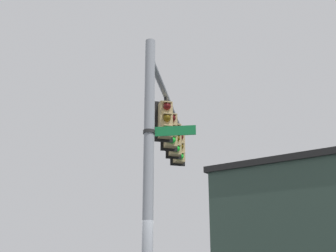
{
  "coord_description": "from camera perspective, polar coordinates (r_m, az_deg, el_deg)",
  "views": [
    {
      "loc": [
        2.13,
        9.06,
        1.55
      ],
      "look_at": [
        -1.18,
        -2.57,
        5.54
      ],
      "focal_mm": 45.9,
      "sensor_mm": 36.0,
      "label": 1
    }
  ],
  "objects": [
    {
      "name": "traffic_light_nearest_pole",
      "position": [
        12.24,
        -0.34,
        0.86
      ],
      "size": [
        0.54,
        0.49,
        1.31
      ],
      "color": "black"
    },
    {
      "name": "storefront_building",
      "position": [
        21.41,
        20.84,
        -12.89
      ],
      "size": [
        10.79,
        11.32,
        6.23
      ],
      "color": "#33473D",
      "rests_on": "ground"
    },
    {
      "name": "mast_arm",
      "position": [
        13.2,
        0.14,
        3.01
      ],
      "size": [
        2.68,
        5.61,
        0.16
      ],
      "primitive_type": "cylinder",
      "rotation": [
        0.0,
        1.57,
        4.28
      ],
      "color": "gray"
    },
    {
      "name": "traffic_light_arm_end",
      "position": [
        15.12,
        1.48,
        -2.87
      ],
      "size": [
        0.54,
        0.49,
        1.31
      ],
      "color": "black"
    },
    {
      "name": "traffic_light_mid_inner",
      "position": [
        13.19,
        0.36,
        -0.56
      ],
      "size": [
        0.54,
        0.49,
        1.31
      ],
      "color": "black"
    },
    {
      "name": "street_name_sign",
      "position": [
        9.7,
        -0.74,
        -0.73
      ],
      "size": [
        1.11,
        0.6,
        0.22
      ],
      "color": "#147238"
    },
    {
      "name": "signal_pole",
      "position": [
        9.49,
        -2.62,
        -6.98
      ],
      "size": [
        0.24,
        0.24,
        6.81
      ],
      "primitive_type": "cylinder",
      "color": "gray",
      "rests_on": "ground"
    },
    {
      "name": "traffic_light_mid_outer",
      "position": [
        14.15,
        0.96,
        -1.8
      ],
      "size": [
        0.54,
        0.49,
        1.31
      ],
      "color": "black"
    }
  ]
}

